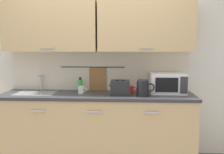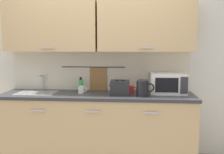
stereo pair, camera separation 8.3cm
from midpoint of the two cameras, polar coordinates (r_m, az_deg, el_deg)
The scene contains 9 objects.
counter_unit at distance 3.40m, azimuth -2.88°, elevation -11.19°, with size 2.53×0.64×0.90m.
back_wall_assembly at distance 3.47m, azimuth -2.30°, elevation 7.05°, with size 3.70×0.41×2.50m.
sink_faucet at distance 3.69m, azimuth -15.06°, elevation -0.67°, with size 0.09×0.17×0.22m.
microwave at distance 3.39m, azimuth 13.26°, elevation -1.40°, with size 0.46×0.35×0.27m.
electric_kettle at distance 3.13m, azimuth 7.79°, elevation -2.57°, with size 0.23×0.16×0.21m.
dish_soap_bottle at distance 3.50m, azimuth -6.46°, elevation -1.82°, with size 0.06×0.06×0.20m.
mug_near_sink at distance 3.34m, azimuth -6.31°, elevation -2.90°, with size 0.12×0.08×0.09m.
toaster at distance 3.19m, azimuth 2.57°, elevation -2.43°, with size 0.26×0.17×0.19m.
mug_by_kettle at distance 3.37m, azimuth 5.14°, elevation -2.79°, with size 0.12×0.08×0.09m.
Camera 2 is at (0.47, -2.91, 1.50)m, focal length 40.13 mm.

